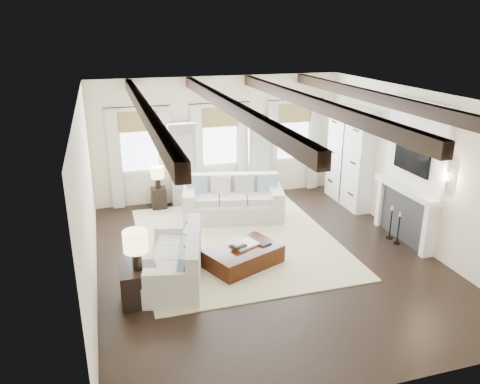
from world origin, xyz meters
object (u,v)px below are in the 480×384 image
object	(u,v)px
sofa_left	(178,261)
side_table_back	(159,198)
sofa_back	(233,202)
side_table_front	(139,285)
ottoman	(243,257)

from	to	relation	value
sofa_left	side_table_back	xyz separation A→B (m)	(0.11, 3.59, -0.08)
side_table_back	sofa_back	bearing A→B (deg)	-33.69
sofa_back	sofa_left	xyz separation A→B (m)	(-1.74, -2.51, -0.05)
sofa_back	side_table_back	xyz separation A→B (m)	(-1.63, 1.09, -0.13)
sofa_back	side_table_front	xyz separation A→B (m)	(-2.49, -3.08, -0.10)
sofa_left	side_table_back	bearing A→B (deg)	88.32
ottoman	sofa_left	bearing A→B (deg)	162.30
ottoman	side_table_front	bearing A→B (deg)	175.72
sofa_back	sofa_left	bearing A→B (deg)	-124.73
side_table_front	side_table_back	bearing A→B (deg)	78.37
sofa_back	side_table_back	distance (m)	1.97
sofa_back	ottoman	distance (m)	2.43
side_table_back	ottoman	bearing A→B (deg)	-71.31
ottoman	side_table_back	bearing A→B (deg)	85.31
sofa_left	side_table_front	world-z (taller)	sofa_left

